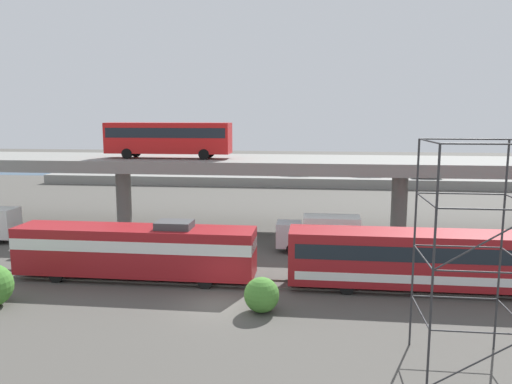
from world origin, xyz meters
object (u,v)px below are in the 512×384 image
(parked_car_3, at_px, (403,170))
(parked_car_5, at_px, (118,167))
(service_truck_east, at_px, (320,233))
(transit_bus_on_overpass, at_px, (168,137))
(train_coach_lead, at_px, (456,259))
(parked_car_0, at_px, (297,171))
(parked_car_1, at_px, (368,172))
(scaffolding_tower, at_px, (471,249))
(parked_car_2, at_px, (333,169))
(train_locomotive, at_px, (124,248))
(parked_car_4, at_px, (427,173))

(parked_car_3, relative_size, parked_car_5, 1.02)
(service_truck_east, relative_size, parked_car_3, 1.64)
(transit_bus_on_overpass, bearing_deg, train_coach_lead, -32.62)
(train_coach_lead, xyz_separation_m, transit_bus_on_overpass, (-23.05, 14.75, 7.01))
(transit_bus_on_overpass, xyz_separation_m, parked_car_0, (11.08, 34.73, -6.94))
(service_truck_east, height_order, parked_car_1, service_truck_east)
(scaffolding_tower, height_order, parked_car_5, scaffolding_tower)
(parked_car_0, bearing_deg, train_coach_lead, 103.60)
(parked_car_0, bearing_deg, parked_car_5, -5.57)
(service_truck_east, bearing_deg, transit_bus_on_overpass, -22.90)
(service_truck_east, relative_size, parked_car_2, 1.45)
(parked_car_5, bearing_deg, parked_car_0, -5.57)
(train_coach_lead, bearing_deg, parked_car_1, -89.21)
(parked_car_2, xyz_separation_m, parked_car_5, (-37.57, -0.43, -0.00))
(scaffolding_tower, relative_size, parked_car_0, 2.32)
(scaffolding_tower, xyz_separation_m, parked_car_5, (-41.40, 62.75, -3.27))
(service_truck_east, height_order, scaffolding_tower, scaffolding_tower)
(parked_car_5, bearing_deg, parked_car_2, 0.65)
(train_locomotive, relative_size, scaffolding_tower, 1.72)
(transit_bus_on_overpass, xyz_separation_m, scaffolding_tower, (20.81, -24.93, -3.67))
(train_coach_lead, bearing_deg, parked_car_5, -50.30)
(train_locomotive, height_order, parked_car_3, train_locomotive)
(scaffolding_tower, distance_m, parked_car_5, 75.25)
(scaffolding_tower, relative_size, parked_car_5, 2.51)
(train_coach_lead, bearing_deg, service_truck_east, -45.35)
(parked_car_1, xyz_separation_m, parked_car_4, (8.98, -1.34, 0.00))
(service_truck_east, height_order, parked_car_0, service_truck_east)
(transit_bus_on_overpass, height_order, parked_car_4, transit_bus_on_overpass)
(parked_car_3, xyz_separation_m, parked_car_4, (2.81, -5.23, 0.00))
(service_truck_east, bearing_deg, parked_car_2, -93.12)
(train_coach_lead, bearing_deg, parked_car_0, -76.40)
(train_coach_lead, height_order, service_truck_east, train_coach_lead)
(parked_car_5, bearing_deg, parked_car_4, -4.85)
(service_truck_east, xyz_separation_m, parked_car_1, (7.82, 40.89, 0.61))
(parked_car_3, bearing_deg, transit_bus_on_overpass, 53.55)
(service_truck_east, relative_size, parked_car_1, 1.49)
(service_truck_east, bearing_deg, parked_car_3, -107.35)
(scaffolding_tower, bearing_deg, parked_car_2, 93.47)
(transit_bus_on_overpass, height_order, parked_car_2, transit_bus_on_overpass)
(parked_car_2, distance_m, parked_car_4, 15.17)
(train_locomotive, xyz_separation_m, parked_car_5, (-21.64, 52.57, 0.06))
(parked_car_1, bearing_deg, parked_car_5, 175.91)
(parked_car_1, bearing_deg, train_locomotive, -113.31)
(transit_bus_on_overpass, relative_size, parked_car_2, 2.56)
(parked_car_5, bearing_deg, transit_bus_on_overpass, -61.43)
(parked_car_2, bearing_deg, parked_car_4, -18.59)
(parked_car_4, bearing_deg, parked_car_0, -3.74)
(transit_bus_on_overpass, height_order, parked_car_1, transit_bus_on_overpass)
(scaffolding_tower, height_order, parked_car_0, scaffolding_tower)
(parked_car_2, bearing_deg, parked_car_3, 1.96)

